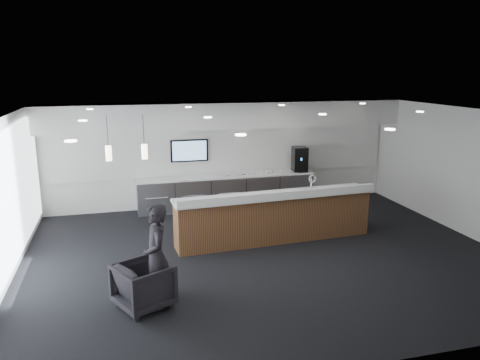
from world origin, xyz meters
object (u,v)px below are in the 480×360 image
object	(u,v)px
armchair	(144,285)
lounge_guest	(157,256)
service_counter	(275,217)
coffee_machine	(300,159)

from	to	relation	value
armchair	lounge_guest	xyz separation A→B (m)	(0.23, -0.01, 0.50)
service_counter	coffee_machine	distance (m)	3.41
service_counter	coffee_machine	xyz separation A→B (m)	(1.73, 2.85, 0.73)
coffee_machine	lounge_guest	bearing A→B (deg)	-123.49
armchair	service_counter	bearing A→B (deg)	-79.07
service_counter	armchair	world-z (taller)	service_counter
coffee_machine	service_counter	bearing A→B (deg)	-113.50
armchair	lounge_guest	size ratio (longest dim) A/B	0.48
service_counter	lounge_guest	xyz separation A→B (m)	(-2.87, -2.40, 0.31)
lounge_guest	coffee_machine	bearing A→B (deg)	136.44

